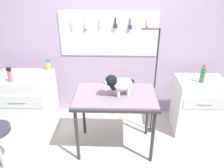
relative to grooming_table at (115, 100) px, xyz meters
The scene contains 10 objects.
ground 0.84m from the grooming_table, 91.89° to the right, with size 4.40×4.00×0.04m, color #B8B49F.
rear_wall_panel 1.05m from the grooming_table, 90.78° to the left, with size 4.00×0.11×2.30m.
grooming_table is the anchor object (origin of this frame).
grooming_arm 0.66m from the grooming_table, 33.46° to the left, with size 0.30×0.11×1.62m.
dog 0.24m from the grooming_table, 23.10° to the right, with size 0.40×0.28×0.30m.
counter_left 1.42m from the grooming_table, 166.10° to the left, with size 0.80×0.58×0.94m.
cabinet_right 1.37m from the grooming_table, 19.42° to the left, with size 0.68×0.54×0.86m.
detangler_spray 1.44m from the grooming_table, behind, with size 0.06×0.06×0.20m.
shampoo_bottle 1.18m from the grooming_table, 151.56° to the left, with size 0.06×0.06×0.19m.
soda_bottle 1.29m from the grooming_table, 16.99° to the left, with size 0.07×0.07×0.26m.
Camera 1 is at (0.05, -2.19, 2.22)m, focal length 35.36 mm.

